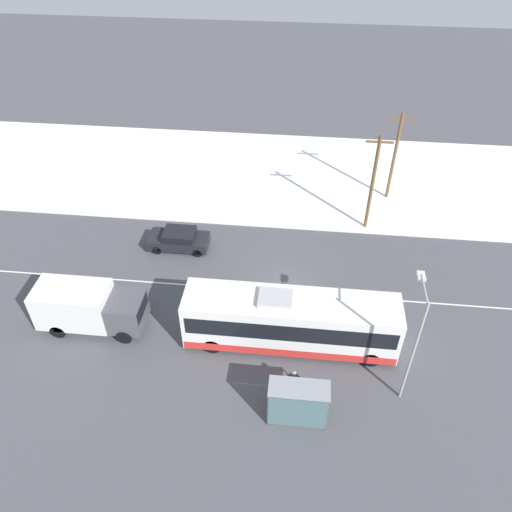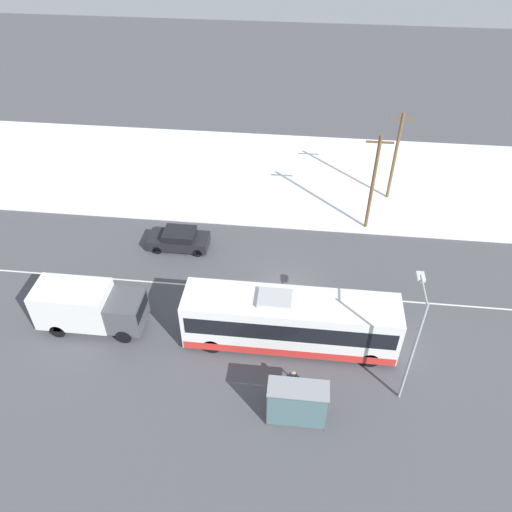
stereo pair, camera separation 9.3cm
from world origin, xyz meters
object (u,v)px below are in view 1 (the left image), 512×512
(utility_pole_roadside, at_px, (373,182))
(streetlamp, at_px, (415,333))
(sedan_car, at_px, (179,239))
(bus_shelter, at_px, (298,402))
(city_bus, at_px, (290,321))
(utility_pole_snowlot, at_px, (395,155))
(pedestrian_at_stop, at_px, (293,380))
(box_truck, at_px, (88,307))

(utility_pole_roadside, bearing_deg, streetlamp, -86.30)
(sedan_car, height_order, bus_shelter, bus_shelter)
(bus_shelter, relative_size, streetlamp, 0.43)
(city_bus, relative_size, utility_pole_snowlot, 1.62)
(city_bus, height_order, utility_pole_roadside, utility_pole_roadside)
(streetlamp, height_order, utility_pole_roadside, utility_pole_roadside)
(city_bus, xyz_separation_m, sedan_car, (-8.03, 7.66, -0.92))
(pedestrian_at_stop, relative_size, utility_pole_snowlot, 0.24)
(city_bus, xyz_separation_m, utility_pole_roadside, (4.91, 11.42, 2.16))
(streetlamp, bearing_deg, pedestrian_at_stop, -171.33)
(bus_shelter, relative_size, utility_pole_roadside, 0.39)
(box_truck, xyz_separation_m, utility_pole_roadside, (16.37, 11.39, 2.30))
(utility_pole_roadside, relative_size, utility_pole_snowlot, 1.03)
(city_bus, height_order, pedestrian_at_stop, city_bus)
(city_bus, bearing_deg, box_truck, 179.86)
(streetlamp, relative_size, utility_pole_roadside, 0.92)
(city_bus, bearing_deg, streetlamp, -23.40)
(city_bus, xyz_separation_m, streetlamp, (5.81, -2.52, 2.59))
(pedestrian_at_stop, bearing_deg, utility_pole_snowlot, 71.08)
(utility_pole_snowlot, bearing_deg, streetlamp, -93.24)
(pedestrian_at_stop, bearing_deg, sedan_car, 127.27)
(box_truck, distance_m, sedan_car, 8.41)
(streetlamp, bearing_deg, utility_pole_roadside, 93.70)
(pedestrian_at_stop, height_order, utility_pole_snowlot, utility_pole_snowlot)
(streetlamp, bearing_deg, bus_shelter, -154.22)
(sedan_car, relative_size, utility_pole_roadside, 0.56)
(pedestrian_at_stop, height_order, bus_shelter, bus_shelter)
(box_truck, distance_m, bus_shelter, 13.11)
(box_truck, xyz_separation_m, bus_shelter, (12.10, -5.04, 0.11))
(pedestrian_at_stop, bearing_deg, city_bus, 95.96)
(streetlamp, bearing_deg, city_bus, 156.60)
(city_bus, distance_m, streetlamp, 6.85)
(box_truck, distance_m, utility_pole_snowlot, 24.11)
(box_truck, bearing_deg, utility_pole_roadside, 34.82)
(utility_pole_snowlot, bearing_deg, city_bus, -113.70)
(pedestrian_at_stop, bearing_deg, streetlamp, 8.67)
(utility_pole_roadside, xyz_separation_m, utility_pole_snowlot, (1.92, 4.16, -0.11))
(box_truck, relative_size, sedan_car, 1.48)
(sedan_car, bearing_deg, streetlamp, 143.68)
(box_truck, height_order, utility_pole_snowlot, utility_pole_snowlot)
(box_truck, height_order, streetlamp, streetlamp)
(city_bus, bearing_deg, bus_shelter, -82.74)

